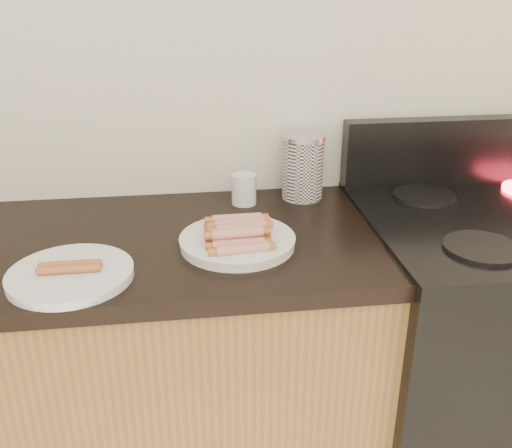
{
  "coord_description": "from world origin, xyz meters",
  "views": [
    {
      "loc": [
        -0.07,
        0.39,
        1.5
      ],
      "look_at": [
        0.09,
        1.62,
        0.96
      ],
      "focal_mm": 40.0,
      "sensor_mm": 36.0,
      "label": 1
    }
  ],
  "objects": [
    {
      "name": "wall_back",
      "position": [
        0.0,
        2.0,
        1.3
      ],
      "size": [
        4.0,
        0.04,
        2.6
      ],
      "primitive_type": "cube",
      "color": "silver",
      "rests_on": "ground"
    },
    {
      "name": "stove_panel",
      "position": [
        0.78,
        1.96,
        1.01
      ],
      "size": [
        0.76,
        0.06,
        0.2
      ],
      "primitive_type": "cube",
      "color": "black",
      "rests_on": "stove"
    },
    {
      "name": "hotdog_pile",
      "position": [
        0.05,
        1.62,
        0.94
      ],
      "size": [
        0.12,
        0.2,
        0.05
      ],
      "rotation": [
        0.0,
        0.0,
        0.05
      ],
      "color": "maroon",
      "rests_on": "main_plate"
    },
    {
      "name": "burner_near_left",
      "position": [
        0.61,
        1.51,
        0.92
      ],
      "size": [
        0.18,
        0.18,
        0.01
      ],
      "primitive_type": "cylinder",
      "color": "black",
      "rests_on": "stove"
    },
    {
      "name": "main_plate",
      "position": [
        0.05,
        1.62,
        0.91
      ],
      "size": [
        0.29,
        0.29,
        0.02
      ],
      "primitive_type": "cylinder",
      "rotation": [
        0.0,
        0.0,
        0.05
      ],
      "color": "white",
      "rests_on": "counter_slab"
    },
    {
      "name": "side_plate",
      "position": [
        -0.32,
        1.51,
        0.91
      ],
      "size": [
        0.3,
        0.3,
        0.02
      ],
      "primitive_type": "cylinder",
      "rotation": [
        0.0,
        0.0,
        -0.13
      ],
      "color": "white",
      "rests_on": "counter_slab"
    },
    {
      "name": "stove",
      "position": [
        0.78,
        1.68,
        0.46
      ],
      "size": [
        0.76,
        0.65,
        0.91
      ],
      "color": "black",
      "rests_on": "floor"
    },
    {
      "name": "burner_far_left",
      "position": [
        0.61,
        1.84,
        0.92
      ],
      "size": [
        0.18,
        0.18,
        0.01
      ],
      "primitive_type": "cylinder",
      "color": "black",
      "rests_on": "stove"
    },
    {
      "name": "plain_sausages",
      "position": [
        -0.32,
        1.51,
        0.93
      ],
      "size": [
        0.12,
        0.04,
        0.02
      ],
      "rotation": [
        0.0,
        0.0,
        0.0
      ],
      "color": "#CA6B46",
      "rests_on": "side_plate"
    },
    {
      "name": "canister",
      "position": [
        0.27,
        1.92,
        0.99
      ],
      "size": [
        0.12,
        0.12,
        0.19
      ],
      "rotation": [
        0.0,
        0.0,
        0.27
      ],
      "color": "silver",
      "rests_on": "counter_slab"
    },
    {
      "name": "mug",
      "position": [
        0.09,
        1.89,
        0.94
      ],
      "size": [
        0.09,
        0.09,
        0.09
      ],
      "primitive_type": "cylinder",
      "rotation": [
        0.0,
        0.0,
        0.38
      ],
      "color": "white",
      "rests_on": "counter_slab"
    }
  ]
}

